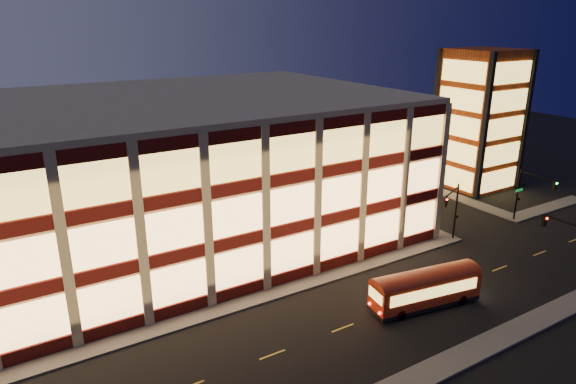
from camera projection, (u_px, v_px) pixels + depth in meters
ground at (256, 306)px, 40.59m from camera, size 200.00×200.00×0.00m
sidewalk_office_south at (216, 311)px, 39.87m from camera, size 54.00×2.00×0.15m
sidewalk_office_east at (351, 195)px, 65.73m from camera, size 2.00×30.00×0.15m
sidewalk_tower_south at (546, 208)px, 61.34m from camera, size 14.00×2.00×0.15m
sidewalk_tower_west at (413, 182)px, 71.22m from camera, size 2.00×30.00×0.15m
office_building at (147, 172)px, 50.41m from camera, size 50.45×30.45×14.50m
stair_tower at (479, 120)px, 67.26m from camera, size 8.60×8.60×18.00m
traffic_signal_far at (452, 206)px, 50.55m from camera, size 3.79×1.87×6.00m
traffic_signal_right at (530, 189)px, 55.50m from camera, size 1.20×4.37×6.00m
traffic_signal_near at (571, 243)px, 42.12m from camera, size 0.32×4.45×6.00m
trolley_bus at (426, 287)px, 40.17m from camera, size 9.32×3.72×3.07m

